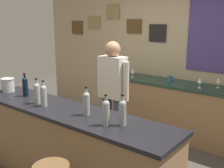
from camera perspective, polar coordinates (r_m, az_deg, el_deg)
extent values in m
plane|color=#423D38|center=(3.77, -4.43, -17.00)|extent=(10.00, 10.00, 0.00)
cube|color=tan|center=(4.96, 11.56, 7.26)|extent=(6.00, 0.06, 2.80)
cube|color=brown|center=(6.22, -7.20, 11.52)|extent=(0.31, 0.02, 0.28)
cube|color=#997F4C|center=(5.87, -3.73, 12.61)|extent=(0.32, 0.02, 0.25)
cube|color=#997F4C|center=(5.55, 0.20, 14.76)|extent=(0.32, 0.02, 0.27)
cube|color=brown|center=(5.25, 4.57, 11.81)|extent=(0.32, 0.02, 0.26)
cube|color=black|center=(4.99, 9.39, 10.37)|extent=(0.33, 0.02, 0.30)
cube|color=#4C3D7F|center=(4.55, 22.10, 11.73)|extent=(1.10, 0.02, 1.54)
cube|color=olive|center=(3.32, -9.39, -13.02)|extent=(2.69, 0.57, 0.88)
cube|color=black|center=(3.14, -9.70, -5.48)|extent=(2.75, 0.60, 0.04)
cube|color=olive|center=(4.66, 13.24, -5.47)|extent=(2.47, 0.53, 0.86)
cube|color=#1E382D|center=(4.53, 13.55, -0.07)|extent=(2.52, 0.56, 0.04)
cylinder|color=#384766|center=(3.85, 1.31, -9.16)|extent=(0.13, 0.13, 0.86)
cylinder|color=#384766|center=(3.97, -1.02, -8.47)|extent=(0.13, 0.13, 0.86)
cube|color=beige|center=(3.70, 0.13, 1.43)|extent=(0.36, 0.20, 0.56)
sphere|color=#A87A5B|center=(3.64, 0.14, 7.21)|extent=(0.21, 0.21, 0.21)
cylinder|color=beige|center=(3.57, 2.90, 0.50)|extent=(0.08, 0.08, 0.52)
cylinder|color=beige|center=(3.84, -2.44, 1.41)|extent=(0.08, 0.08, 0.52)
cylinder|color=brown|center=(2.52, -12.52, -16.55)|extent=(0.32, 0.32, 0.03)
cylinder|color=black|center=(3.75, -17.48, -0.92)|extent=(0.07, 0.07, 0.20)
sphere|color=black|center=(3.72, -17.60, 0.76)|extent=(0.07, 0.07, 0.07)
cylinder|color=black|center=(3.72, -17.64, 1.25)|extent=(0.03, 0.03, 0.09)
cylinder|color=black|center=(3.71, -17.69, 2.05)|extent=(0.03, 0.03, 0.02)
cylinder|color=#999E99|center=(3.38, -15.25, -2.29)|extent=(0.07, 0.07, 0.20)
sphere|color=#999E99|center=(3.35, -15.37, -0.44)|extent=(0.07, 0.07, 0.07)
cylinder|color=#999E99|center=(3.35, -15.40, 0.10)|extent=(0.03, 0.03, 0.09)
cylinder|color=black|center=(3.34, -15.46, 0.99)|extent=(0.03, 0.03, 0.02)
cylinder|color=#999E99|center=(3.26, -13.93, -2.80)|extent=(0.07, 0.07, 0.20)
sphere|color=#999E99|center=(3.23, -14.04, -0.88)|extent=(0.07, 0.07, 0.07)
cylinder|color=#999E99|center=(3.22, -14.07, -0.32)|extent=(0.03, 0.03, 0.09)
cylinder|color=black|center=(3.21, -14.12, 0.60)|extent=(0.03, 0.03, 0.02)
cylinder|color=#999E99|center=(2.89, -5.32, -4.52)|extent=(0.07, 0.07, 0.20)
sphere|color=#999E99|center=(2.86, -5.37, -2.37)|extent=(0.07, 0.07, 0.07)
cylinder|color=#999E99|center=(2.85, -5.38, -1.75)|extent=(0.03, 0.03, 0.09)
cylinder|color=black|center=(2.84, -5.40, -0.71)|extent=(0.03, 0.03, 0.02)
cylinder|color=#999E99|center=(2.61, -1.26, -6.51)|extent=(0.07, 0.07, 0.20)
sphere|color=#999E99|center=(2.57, -1.27, -4.14)|extent=(0.07, 0.07, 0.07)
cylinder|color=#999E99|center=(2.56, -1.27, -3.45)|extent=(0.03, 0.03, 0.09)
cylinder|color=black|center=(2.55, -1.28, -2.31)|extent=(0.03, 0.03, 0.02)
cylinder|color=#999E99|center=(2.61, 2.15, -6.50)|extent=(0.07, 0.07, 0.20)
sphere|color=#999E99|center=(2.57, 2.17, -4.14)|extent=(0.07, 0.07, 0.07)
cylinder|color=#999E99|center=(2.56, 2.18, -3.45)|extent=(0.03, 0.03, 0.09)
cylinder|color=black|center=(2.55, 2.19, -2.31)|extent=(0.03, 0.03, 0.02)
cylinder|color=#B7BABF|center=(4.07, -20.72, -0.21)|extent=(0.17, 0.17, 0.18)
torus|color=#B7BABF|center=(4.05, -20.82, 1.03)|extent=(0.19, 0.19, 0.02)
cylinder|color=silver|center=(4.85, 4.26, 1.40)|extent=(0.06, 0.06, 0.00)
cylinder|color=silver|center=(4.84, 4.27, 1.87)|extent=(0.01, 0.01, 0.07)
cone|color=silver|center=(4.83, 4.29, 2.74)|extent=(0.07, 0.07, 0.08)
cylinder|color=silver|center=(4.30, 17.62, -0.76)|extent=(0.06, 0.06, 0.00)
cylinder|color=silver|center=(4.29, 17.65, -0.24)|extent=(0.01, 0.01, 0.07)
cone|color=silver|center=(4.27, 17.73, 0.74)|extent=(0.07, 0.07, 0.08)
cylinder|color=silver|center=(4.41, 21.06, -0.68)|extent=(0.06, 0.06, 0.00)
cylinder|color=silver|center=(4.40, 21.11, -0.17)|extent=(0.01, 0.01, 0.07)
cone|color=silver|center=(4.39, 21.19, 0.78)|extent=(0.07, 0.07, 0.08)
cylinder|color=#336699|center=(4.61, 11.87, 1.10)|extent=(0.08, 0.08, 0.09)
torus|color=#336699|center=(4.59, 12.50, 1.06)|extent=(0.06, 0.01, 0.06)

